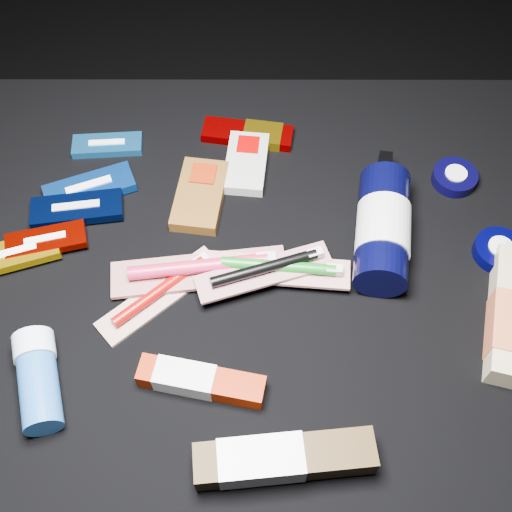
{
  "coord_description": "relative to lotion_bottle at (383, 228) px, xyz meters",
  "views": [
    {
      "loc": [
        0.02,
        -0.47,
        1.19
      ],
      "look_at": [
        0.01,
        0.01,
        0.42
      ],
      "focal_mm": 45.0,
      "sensor_mm": 36.0,
      "label": 1
    }
  ],
  "objects": [
    {
      "name": "ground",
      "position": [
        -0.2,
        -0.05,
        -0.44
      ],
      "size": [
        3.0,
        3.0,
        0.0
      ],
      "primitive_type": "plane",
      "color": "black",
      "rests_on": "ground"
    },
    {
      "name": "cloth_table",
      "position": [
        -0.2,
        -0.05,
        -0.24
      ],
      "size": [
        0.98,
        0.78,
        0.4
      ],
      "primitive_type": "cube",
      "color": "black",
      "rests_on": "ground"
    },
    {
      "name": "luna_bar_0",
      "position": [
        -0.42,
        0.18,
        -0.03
      ],
      "size": [
        0.11,
        0.05,
        0.01
      ],
      "rotation": [
        0.0,
        0.0,
        0.07
      ],
      "color": "#1A6AB4",
      "rests_on": "cloth_table"
    },
    {
      "name": "luna_bar_1",
      "position": [
        -0.44,
        0.09,
        -0.03
      ],
      "size": [
        0.15,
        0.1,
        0.02
      ],
      "rotation": [
        0.0,
        0.0,
        0.38
      ],
      "color": "#0C3D9B",
      "rests_on": "cloth_table"
    },
    {
      "name": "luna_bar_2",
      "position": [
        -0.45,
        0.05,
        -0.02
      ],
      "size": [
        0.14,
        0.07,
        0.02
      ],
      "rotation": [
        0.0,
        0.0,
        0.14
      ],
      "color": "black",
      "rests_on": "cloth_table"
    },
    {
      "name": "luna_bar_3",
      "position": [
        -0.53,
        -0.03,
        -0.02
      ],
      "size": [
        0.13,
        0.08,
        0.02
      ],
      "rotation": [
        0.0,
        0.0,
        0.32
      ],
      "color": "#B88D06",
      "rests_on": "cloth_table"
    },
    {
      "name": "luna_bar_4",
      "position": [
        -0.48,
        -0.01,
        -0.02
      ],
      "size": [
        0.12,
        0.07,
        0.02
      ],
      "rotation": [
        0.0,
        0.0,
        0.24
      ],
      "color": "#690600",
      "rests_on": "cloth_table"
    },
    {
      "name": "clif_bar_0",
      "position": [
        -0.27,
        0.08,
        -0.03
      ],
      "size": [
        0.09,
        0.14,
        0.02
      ],
      "rotation": [
        0.0,
        0.0,
        -0.13
      ],
      "color": "#5C3912",
      "rests_on": "cloth_table"
    },
    {
      "name": "clif_bar_1",
      "position": [
        -0.2,
        0.15,
        -0.03
      ],
      "size": [
        0.07,
        0.12,
        0.02
      ],
      "rotation": [
        0.0,
        0.0,
        -0.1
      ],
      "color": "#A7A6A0",
      "rests_on": "cloth_table"
    },
    {
      "name": "power_bar",
      "position": [
        -0.19,
        0.21,
        -0.03
      ],
      "size": [
        0.15,
        0.07,
        0.02
      ],
      "rotation": [
        0.0,
        0.0,
        -0.15
      ],
      "color": "#760001",
      "rests_on": "cloth_table"
    },
    {
      "name": "lotion_bottle",
      "position": [
        0.0,
        0.0,
        0.0
      ],
      "size": [
        0.1,
        0.24,
        0.08
      ],
      "rotation": [
        0.0,
        0.0,
        -0.14
      ],
      "color": "black",
      "rests_on": "cloth_table"
    },
    {
      "name": "cream_tin_upper",
      "position": [
        0.13,
        0.12,
        -0.03
      ],
      "size": [
        0.07,
        0.07,
        0.02
      ],
      "rotation": [
        0.0,
        0.0,
        -0.12
      ],
      "color": "black",
      "rests_on": "cloth_table"
    },
    {
      "name": "cream_tin_lower",
      "position": [
        0.17,
        -0.02,
        -0.03
      ],
      "size": [
        0.07,
        0.07,
        0.02
      ],
      "rotation": [
        0.0,
        0.0,
        0.37
      ],
      "color": "black",
      "rests_on": "cloth_table"
    },
    {
      "name": "deodorant_stick",
      "position": [
        -0.45,
        -0.22,
        -0.01
      ],
      "size": [
        0.09,
        0.14,
        0.05
      ],
      "rotation": [
        0.0,
        0.0,
        0.29
      ],
      "color": "#21549B",
      "rests_on": "cloth_table"
    },
    {
      "name": "toothbrush_pack_0",
      "position": [
        -0.31,
        -0.09,
        -0.03
      ],
      "size": [
        0.17,
        0.16,
        0.02
      ],
      "rotation": [
        0.0,
        0.0,
        0.72
      ],
      "color": "silver",
      "rests_on": "cloth_table"
    },
    {
      "name": "toothbrush_pack_1",
      "position": [
        -0.26,
        -0.06,
        -0.02
      ],
      "size": [
        0.25,
        0.09,
        0.03
      ],
      "rotation": [
        0.0,
        0.0,
        0.12
      ],
      "color": "#A39B98",
      "rests_on": "cloth_table"
    },
    {
      "name": "toothbrush_pack_2",
      "position": [
        -0.15,
        -0.06,
        -0.02
      ],
      "size": [
        0.2,
        0.06,
        0.02
      ],
      "rotation": [
        0.0,
        0.0,
        -0.08
      ],
      "color": "silver",
      "rests_on": "cloth_table"
    },
    {
      "name": "toothbrush_pack_3",
      "position": [
        -0.17,
        -0.06,
        -0.01
      ],
      "size": [
        0.2,
        0.1,
        0.02
      ],
      "rotation": [
        0.0,
        0.0,
        0.31
      ],
      "color": "#B2AAA5",
      "rests_on": "cloth_table"
    },
    {
      "name": "toothpaste_carton_red",
      "position": [
        -0.26,
        -0.22,
        -0.02
      ],
      "size": [
        0.17,
        0.07,
        0.03
      ],
      "rotation": [
        0.0,
        0.0,
        -0.2
      ],
      "color": "#861900",
      "rests_on": "cloth_table"
    },
    {
      "name": "toothpaste_carton_green",
      "position": [
        -0.16,
        -0.32,
        -0.01
      ],
      "size": [
        0.22,
        0.07,
        0.04
      ],
      "rotation": [
        0.0,
        0.0,
        0.1
      ],
      "color": "#301F0A",
      "rests_on": "cloth_table"
    }
  ]
}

